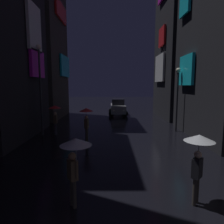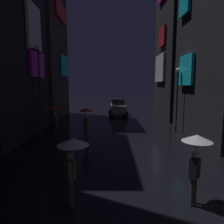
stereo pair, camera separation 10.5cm
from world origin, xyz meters
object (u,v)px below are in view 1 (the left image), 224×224
streetlamp_right_far (177,92)px  streetlamp_left_far (40,81)px  pedestrian_foreground_left_red (86,115)px  pedestrian_foreground_right_clear (199,150)px  pedestrian_near_crossing_red (55,112)px  pedestrian_midstreet_left_clear (75,153)px  car_distant (118,107)px

streetlamp_right_far → streetlamp_left_far: streetlamp_left_far is taller
pedestrian_foreground_left_red → streetlamp_right_far: bearing=21.3°
streetlamp_left_far → pedestrian_foreground_left_red: bearing=-22.9°
pedestrian_foreground_right_clear → pedestrian_foreground_left_red: same height
pedestrian_near_crossing_red → pedestrian_foreground_left_red: 2.97m
pedestrian_foreground_right_clear → streetlamp_right_far: bearing=75.5°
pedestrian_midstreet_left_clear → streetlamp_right_far: streetlamp_right_far is taller
pedestrian_near_crossing_red → streetlamp_right_far: streetlamp_right_far is taller
streetlamp_right_far → pedestrian_midstreet_left_clear: bearing=-121.9°
pedestrian_foreground_left_red → car_distant: pedestrian_foreground_left_red is taller
pedestrian_midstreet_left_clear → pedestrian_near_crossing_red: (-3.01, 8.85, 0.00)m
pedestrian_foreground_left_red → streetlamp_right_far: (6.65, 2.59, 1.43)m
pedestrian_midstreet_left_clear → pedestrian_foreground_left_red: same height
pedestrian_near_crossing_red → pedestrian_midstreet_left_clear: bearing=-71.2°
streetlamp_left_far → streetlamp_right_far: bearing=6.7°
pedestrian_foreground_right_clear → streetlamp_right_far: size_ratio=0.44×
pedestrian_midstreet_left_clear → streetlamp_right_far: bearing=58.1°
pedestrian_foreground_left_red → streetlamp_right_far: size_ratio=0.44×
pedestrian_foreground_left_red → streetlamp_right_far: 7.27m
pedestrian_midstreet_left_clear → pedestrian_foreground_right_clear: (3.65, 0.29, 0.00)m
pedestrian_foreground_right_clear → streetlamp_left_far: (-7.55, 8.31, 2.23)m
pedestrian_near_crossing_red → streetlamp_right_far: size_ratio=0.44×
pedestrian_near_crossing_red → streetlamp_right_far: (9.11, 0.93, 1.43)m
pedestrian_foreground_left_red → streetlamp_left_far: bearing=157.1°
pedestrian_near_crossing_red → car_distant: pedestrian_near_crossing_red is taller
pedestrian_midstreet_left_clear → car_distant: 18.72m
pedestrian_midstreet_left_clear → pedestrian_foreground_left_red: (-0.55, 7.19, 0.00)m
pedestrian_foreground_right_clear → streetlamp_left_far: bearing=132.3°
pedestrian_foreground_right_clear → car_distant: pedestrian_foreground_right_clear is taller
streetlamp_left_far → pedestrian_midstreet_left_clear: bearing=-65.6°
streetlamp_right_far → streetlamp_left_far: bearing=-173.3°
pedestrian_near_crossing_red → pedestrian_foreground_left_red: size_ratio=1.00×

